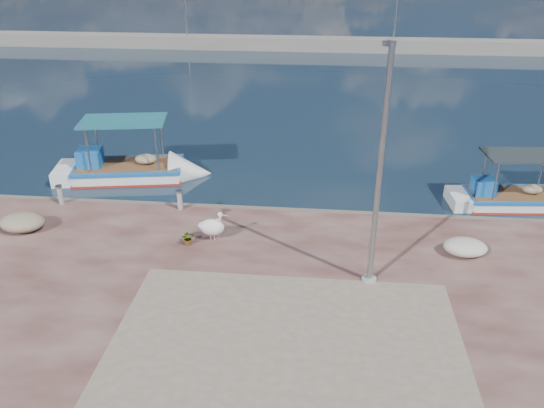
{
  "coord_description": "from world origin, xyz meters",
  "views": [
    {
      "loc": [
        1.67,
        -12.94,
        9.75
      ],
      "look_at": [
        0.0,
        3.8,
        1.3
      ],
      "focal_mm": 35.0,
      "sensor_mm": 36.0,
      "label": 1
    }
  ],
  "objects": [
    {
      "name": "ground",
      "position": [
        0.0,
        0.0,
        0.0
      ],
      "size": [
        1400.0,
        1400.0,
        0.0
      ],
      "primitive_type": "plane",
      "color": "#162635",
      "rests_on": "ground"
    },
    {
      "name": "pelican",
      "position": [
        -1.89,
        2.46,
        1.01
      ],
      "size": [
        1.11,
        0.52,
        1.09
      ],
      "rotation": [
        0.0,
        0.0,
        -0.01
      ],
      "color": "tan",
      "rests_on": "quay"
    },
    {
      "name": "lamp_post",
      "position": [
        3.27,
        0.57,
        3.8
      ],
      "size": [
        0.44,
        0.96,
        7.0
      ],
      "color": "gray",
      "rests_on": "quay"
    },
    {
      "name": "quay_patch",
      "position": [
        1.0,
        -3.0,
        0.5
      ],
      "size": [
        9.0,
        7.0,
        0.01
      ],
      "primitive_type": "cube",
      "color": "gray",
      "rests_on": "quay"
    },
    {
      "name": "boat_left",
      "position": [
        -7.04,
        8.42,
        0.25
      ],
      "size": [
        6.87,
        3.26,
        3.17
      ],
      "rotation": [
        0.0,
        0.0,
        0.17
      ],
      "color": "white",
      "rests_on": "ground"
    },
    {
      "name": "breakwater",
      "position": [
        -0.0,
        40.0,
        0.6
      ],
      "size": [
        120.0,
        2.2,
        7.5
      ],
      "color": "gray",
      "rests_on": "ground"
    },
    {
      "name": "bollard_far",
      "position": [
        -8.32,
        4.6,
        0.92
      ],
      "size": [
        0.26,
        0.26,
        0.78
      ],
      "color": "gray",
      "rests_on": "quay"
    },
    {
      "name": "net_pile_d",
      "position": [
        6.47,
        2.39,
        0.76
      ],
      "size": [
        1.4,
        1.05,
        0.52
      ],
      "primitive_type": "ellipsoid",
      "color": "silver",
      "rests_on": "quay"
    },
    {
      "name": "net_pile_b",
      "position": [
        -8.72,
        2.49,
        0.8
      ],
      "size": [
        1.55,
        1.21,
        0.6
      ],
      "primitive_type": "ellipsoid",
      "color": "tan",
      "rests_on": "quay"
    },
    {
      "name": "potted_plant",
      "position": [
        -2.66,
        2.09,
        0.75
      ],
      "size": [
        0.56,
        0.52,
        0.5
      ],
      "primitive_type": "imported",
      "rotation": [
        0.0,
        0.0,
        0.35
      ],
      "color": "#33722D",
      "rests_on": "quay"
    },
    {
      "name": "bollard_near",
      "position": [
        -3.59,
        4.6,
        0.93
      ],
      "size": [
        0.26,
        0.26,
        0.8
      ],
      "color": "gray",
      "rests_on": "quay"
    },
    {
      "name": "boat_right",
      "position": [
        9.5,
        7.28,
        0.2
      ],
      "size": [
        5.48,
        2.2,
        2.57
      ],
      "rotation": [
        0.0,
        0.0,
        0.08
      ],
      "color": "white",
      "rests_on": "ground"
    }
  ]
}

